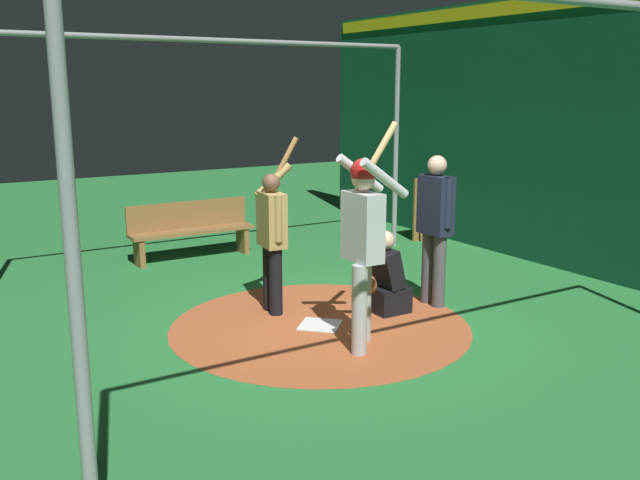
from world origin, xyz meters
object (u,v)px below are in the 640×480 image
Objects in this scene: visitor at (272,233)px; bat_rack at (436,210)px; batter at (363,233)px; umpire at (435,222)px; bench at (191,229)px; catcher at (385,281)px; home_plate at (320,325)px.

visitor is 4.68m from bat_rack.
batter is 1.66m from umpire.
batter is 2.09× the size of bat_rack.
umpire is at bearing 113.83° from bench.
bench is (0.94, -3.55, 0.08)m from catcher.
batter is (-0.04, 0.74, 1.14)m from home_plate.
catcher reaches higher than bench.
umpire is at bearing -155.06° from batter.
catcher is at bearing 104.88° from bench.
umpire is at bearing 163.76° from visitor.
batter reaches higher than catcher.
bench is (1.60, -3.62, -0.54)m from umpire.
bench is (0.10, -4.31, -0.70)m from batter.
bench is (-0.13, -2.88, -0.47)m from visitor.
bat_rack is (-4.18, -2.06, -0.43)m from visitor.
bench is (0.06, -3.58, 0.44)m from home_plate.
visitor is 1.87× the size of bat_rack.
umpire is 3.99m from bench.
batter is 1.37m from catcher.
home_plate is at bearing 1.39° from catcher.
umpire is 1.88m from visitor.
umpire is (-0.65, 0.06, 0.62)m from catcher.
home_plate is at bearing 91.00° from bench.
bat_rack is (-3.95, -3.49, -0.66)m from batter.
home_plate is at bearing 112.60° from visitor.
visitor reaches higher than bench.
catcher is 0.90× the size of bat_rack.
batter is 2.31× the size of catcher.
bat_rack is at bearing -146.95° from visitor.
catcher is at bearing -5.37° from umpire.
visitor is 1.06× the size of bench.
catcher is at bearing 154.73° from visitor.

